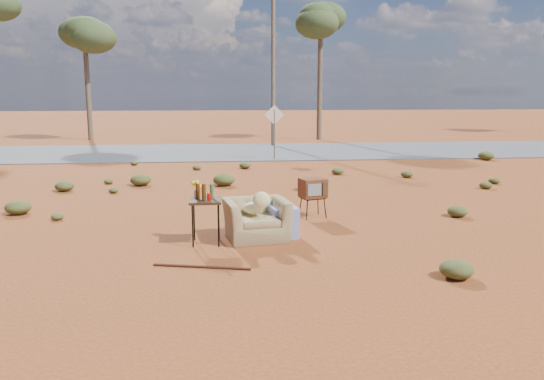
{
  "coord_description": "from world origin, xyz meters",
  "views": [
    {
      "loc": [
        -0.66,
        -9.09,
        2.7
      ],
      "look_at": [
        0.34,
        1.1,
        0.8
      ],
      "focal_mm": 35.0,
      "sensor_mm": 36.0,
      "label": 1
    }
  ],
  "objects": [
    {
      "name": "side_table",
      "position": [
        -0.98,
        0.27,
        0.83
      ],
      "size": [
        0.57,
        0.57,
        1.12
      ],
      "rotation": [
        0.0,
        0.0,
        -0.01
      ],
      "color": "#362013",
      "rests_on": "ground"
    },
    {
      "name": "armchair",
      "position": [
        0.08,
        0.49,
        0.46
      ],
      "size": [
        1.42,
        1.05,
        0.99
      ],
      "rotation": [
        0.0,
        0.0,
        0.17
      ],
      "color": "#90794E",
      "rests_on": "ground"
    },
    {
      "name": "road_sign",
      "position": [
        1.5,
        12.0,
        1.5
      ],
      "size": [
        0.78,
        0.06,
        2.19
      ],
      "color": "brown",
      "rests_on": "ground"
    },
    {
      "name": "eucalyptus_near_left",
      "position": [
        -8.0,
        22.0,
        5.45
      ],
      "size": [
        3.2,
        3.2,
        6.6
      ],
      "color": "brown",
      "rests_on": "ground"
    },
    {
      "name": "highway",
      "position": [
        0.0,
        15.0,
        0.02
      ],
      "size": [
        140.0,
        7.0,
        0.04
      ],
      "primitive_type": "cube",
      "color": "#565659",
      "rests_on": "ground"
    },
    {
      "name": "utility_pole_center",
      "position": [
        2.0,
        17.5,
        4.15
      ],
      "size": [
        1.4,
        0.2,
        8.0
      ],
      "color": "brown",
      "rests_on": "ground"
    },
    {
      "name": "ground",
      "position": [
        0.0,
        0.0,
        0.0
      ],
      "size": [
        140.0,
        140.0,
        0.0
      ],
      "primitive_type": "plane",
      "color": "#96461E",
      "rests_on": "ground"
    },
    {
      "name": "tv_unit",
      "position": [
        1.32,
        2.06,
        0.64
      ],
      "size": [
        0.63,
        0.56,
        0.86
      ],
      "rotation": [
        0.0,
        0.0,
        0.29
      ],
      "color": "black",
      "rests_on": "ground"
    },
    {
      "name": "scrub_patch",
      "position": [
        -0.82,
        4.41,
        0.14
      ],
      "size": [
        17.49,
        8.07,
        0.33
      ],
      "color": "#464B20",
      "rests_on": "ground"
    },
    {
      "name": "eucalyptus_center",
      "position": [
        5.0,
        21.0,
        6.43
      ],
      "size": [
        3.2,
        3.2,
        7.6
      ],
      "color": "brown",
      "rests_on": "ground"
    },
    {
      "name": "rusty_bar",
      "position": [
        -0.98,
        -1.13,
        0.02
      ],
      "size": [
        1.52,
        0.41,
        0.04
      ],
      "primitive_type": "cylinder",
      "rotation": [
        0.0,
        1.57,
        -0.24
      ],
      "color": "#4D1D14",
      "rests_on": "ground"
    }
  ]
}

